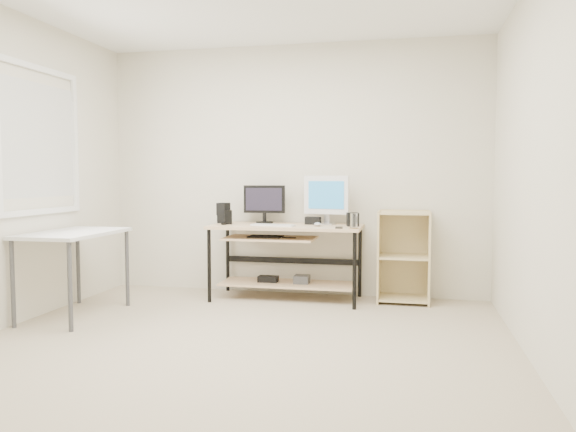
# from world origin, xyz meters

# --- Properties ---
(room) EXTENTS (4.01, 4.01, 2.62)m
(room) POSITION_xyz_m (-0.14, 0.04, 1.32)
(room) COLOR #B9A98E
(room) RESTS_ON ground
(desk) EXTENTS (1.50, 0.65, 0.75)m
(desk) POSITION_xyz_m (-0.03, 1.66, 0.54)
(desk) COLOR #DAB88A
(desk) RESTS_ON ground
(side_table) EXTENTS (0.60, 1.00, 0.75)m
(side_table) POSITION_xyz_m (-1.68, 0.60, 0.67)
(side_table) COLOR silver
(side_table) RESTS_ON ground
(shelf_unit) EXTENTS (0.50, 0.40, 0.90)m
(shelf_unit) POSITION_xyz_m (1.15, 1.82, 0.45)
(shelf_unit) COLOR beige
(shelf_unit) RESTS_ON ground
(black_monitor) EXTENTS (0.43, 0.18, 0.39)m
(black_monitor) POSITION_xyz_m (-0.27, 1.82, 0.97)
(black_monitor) COLOR black
(black_monitor) RESTS_ON desk
(white_imac) EXTENTS (0.46, 0.15, 0.49)m
(white_imac) POSITION_xyz_m (0.38, 1.81, 1.03)
(white_imac) COLOR silver
(white_imac) RESTS_ON desk
(keyboard) EXTENTS (0.45, 0.19, 0.02)m
(keyboard) POSITION_xyz_m (-0.11, 1.54, 0.76)
(keyboard) COLOR silver
(keyboard) RESTS_ON desk
(mouse) EXTENTS (0.10, 0.12, 0.04)m
(mouse) POSITION_xyz_m (0.32, 1.60, 0.77)
(mouse) COLOR #B8B8BE
(mouse) RESTS_ON desk
(center_speaker) EXTENTS (0.16, 0.09, 0.08)m
(center_speaker) POSITION_xyz_m (0.25, 1.78, 0.79)
(center_speaker) COLOR black
(center_speaker) RESTS_ON desk
(speaker_left) EXTENTS (0.13, 0.13, 0.21)m
(speaker_left) POSITION_xyz_m (-0.69, 1.74, 0.86)
(speaker_left) COLOR black
(speaker_left) RESTS_ON desk
(speaker_right) EXTENTS (0.13, 0.13, 0.13)m
(speaker_right) POSITION_xyz_m (0.66, 1.67, 0.82)
(speaker_right) COLOR black
(speaker_right) RESTS_ON desk
(audio_controller) EXTENTS (0.08, 0.07, 0.15)m
(audio_controller) POSITION_xyz_m (-0.59, 1.61, 0.82)
(audio_controller) COLOR black
(audio_controller) RESTS_ON desk
(volume_puck) EXTENTS (0.06, 0.06, 0.02)m
(volume_puck) POSITION_xyz_m (-0.62, 1.54, 0.76)
(volume_puck) COLOR black
(volume_puck) RESTS_ON desk
(smartphone) EXTENTS (0.08, 0.13, 0.01)m
(smartphone) POSITION_xyz_m (0.56, 1.44, 0.75)
(smartphone) COLOR black
(smartphone) RESTS_ON desk
(coaster) EXTENTS (0.10, 0.10, 0.01)m
(coaster) POSITION_xyz_m (0.70, 1.41, 0.75)
(coaster) COLOR #9D7A47
(coaster) RESTS_ON desk
(drinking_glass) EXTENTS (0.08, 0.08, 0.14)m
(drinking_glass) POSITION_xyz_m (0.70, 1.41, 0.82)
(drinking_glass) COLOR white
(drinking_glass) RESTS_ON coaster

